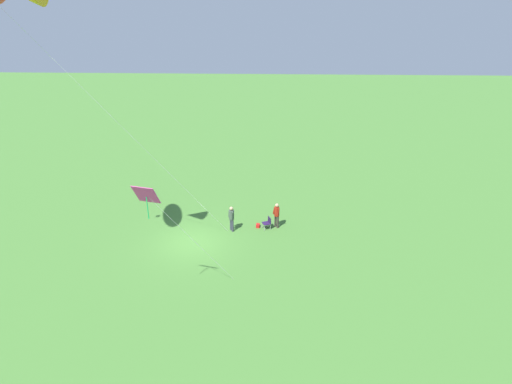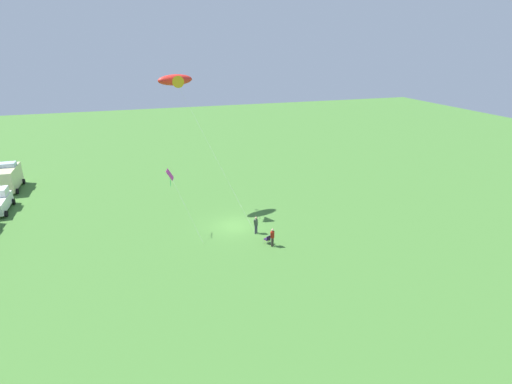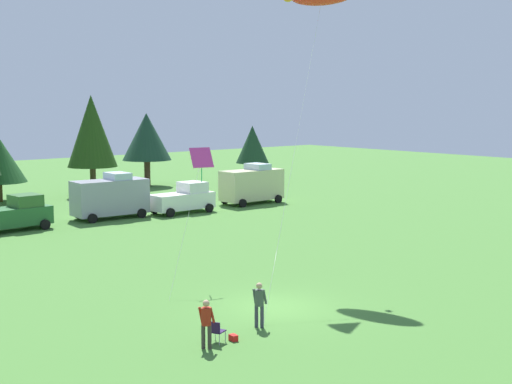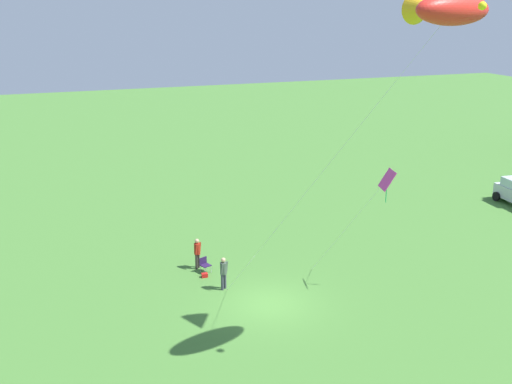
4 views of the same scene
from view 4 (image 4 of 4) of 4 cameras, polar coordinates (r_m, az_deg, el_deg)
name	(u,v)px [view 4 (image 4 of 4)]	position (r m, az deg, el deg)	size (l,w,h in m)	color
ground_plane	(270,304)	(29.70, 1.31, -10.60)	(160.00, 160.00, 0.00)	#437630
person_kite_flyer	(224,271)	(30.70, -3.11, -7.51)	(0.49, 0.53, 1.74)	#373748
folding_chair	(204,264)	(32.87, -4.93, -6.81)	(0.63, 0.63, 0.82)	#281742
person_spectator	(197,251)	(33.13, -5.61, -5.63)	(0.53, 0.52, 1.74)	#38312D
backpack_on_grass	(205,275)	(32.42, -4.91, -7.90)	(0.32, 0.22, 0.22)	red
kite_large_fish	(446,10)	(22.65, 17.64, 16.22)	(9.85, 7.59, 14.36)	red
kite_diamond_rainbow	(386,182)	(29.62, 12.27, 0.97)	(4.00, 2.66, 6.34)	#D73A95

